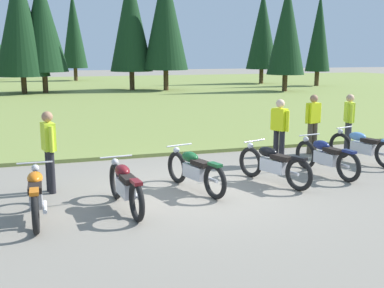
{
  "coord_description": "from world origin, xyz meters",
  "views": [
    {
      "loc": [
        -3.01,
        -8.78,
        2.81
      ],
      "look_at": [
        0.0,
        0.6,
        0.9
      ],
      "focal_mm": 44.08,
      "sensor_mm": 36.0,
      "label": 1
    }
  ],
  "objects": [
    {
      "name": "rider_with_back_turned",
      "position": [
        4.21,
        2.62,
        0.95
      ],
      "size": [
        0.54,
        0.29,
        1.67
      ],
      "color": "#4C4233",
      "rests_on": "ground"
    },
    {
      "name": "rider_checking_bike",
      "position": [
        2.69,
        1.74,
        0.95
      ],
      "size": [
        0.36,
        0.5,
        1.67
      ],
      "color": "black",
      "rests_on": "ground"
    },
    {
      "name": "ground_plane",
      "position": [
        0.0,
        0.0,
        0.0
      ],
      "size": [
        140.0,
        140.0,
        0.0
      ],
      "primitive_type": "plane",
      "color": "gray"
    },
    {
      "name": "forest_treeline",
      "position": [
        -0.98,
        28.2,
        4.57
      ],
      "size": [
        39.08,
        24.42,
        9.08
      ],
      "color": "#47331E",
      "rests_on": "ground"
    },
    {
      "name": "rider_near_row_end",
      "position": [
        -2.92,
        0.95,
        0.95
      ],
      "size": [
        0.3,
        0.54,
        1.67
      ],
      "color": "black",
      "rests_on": "ground"
    },
    {
      "name": "rider_in_hivis_vest",
      "position": [
        5.26,
        2.44,
        0.95
      ],
      "size": [
        0.34,
        0.51,
        1.67
      ],
      "color": "#2D2D38",
      "rests_on": "ground"
    },
    {
      "name": "motorcycle_maroon",
      "position": [
        -1.65,
        -0.55,
        0.44
      ],
      "size": [
        0.62,
        2.1,
        0.88
      ],
      "color": "black",
      "rests_on": "ground"
    },
    {
      "name": "motorcycle_navy",
      "position": [
        3.23,
        0.46,
        0.44
      ],
      "size": [
        0.68,
        2.09,
        0.88
      ],
      "color": "black",
      "rests_on": "ground"
    },
    {
      "name": "motorcycle_sky_blue",
      "position": [
        4.81,
        1.2,
        0.44
      ],
      "size": [
        0.85,
        2.03,
        0.88
      ],
      "color": "black",
      "rests_on": "ground"
    },
    {
      "name": "motorcycle_british_green",
      "position": [
        -0.08,
        0.19,
        0.44
      ],
      "size": [
        0.8,
        2.05,
        0.88
      ],
      "color": "black",
      "rests_on": "ground"
    },
    {
      "name": "motorcycle_black",
      "position": [
        1.71,
        0.16,
        0.44
      ],
      "size": [
        0.91,
        2.01,
        0.88
      ],
      "color": "black",
      "rests_on": "ground"
    },
    {
      "name": "motorcycle_orange",
      "position": [
        -3.19,
        -0.61,
        0.44
      ],
      "size": [
        0.62,
        2.1,
        0.88
      ],
      "color": "black",
      "rests_on": "ground"
    },
    {
      "name": "grass_moorland",
      "position": [
        0.0,
        25.54,
        0.05
      ],
      "size": [
        80.0,
        44.0,
        0.1
      ],
      "primitive_type": "cube",
      "color": "olive",
      "rests_on": "ground"
    }
  ]
}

